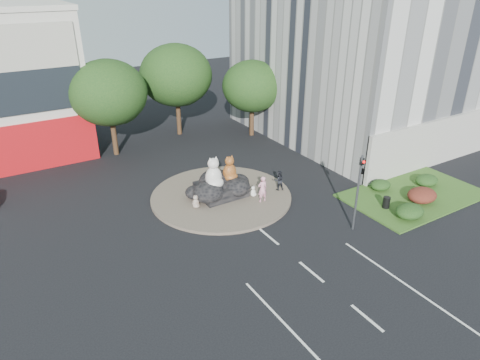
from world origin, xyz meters
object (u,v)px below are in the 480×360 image
at_px(kitten_white, 253,191).
at_px(litter_bin, 386,202).
at_px(cat_white, 213,172).
at_px(pedestrian_pink, 262,189).
at_px(pedestrian_dark, 279,180).
at_px(cat_tabby, 230,168).
at_px(kitten_calico, 196,201).

xyz_separation_m(kitten_white, litter_bin, (6.88, -5.98, -0.08)).
xyz_separation_m(cat_white, pedestrian_pink, (2.65, -2.10, -1.09)).
xyz_separation_m(kitten_white, pedestrian_pink, (0.12, -0.99, 0.54)).
distance_m(pedestrian_dark, litter_bin, 7.54).
distance_m(cat_tabby, pedestrian_pink, 2.87).
bearing_deg(pedestrian_dark, kitten_calico, 14.91).
bearing_deg(pedestrian_dark, kitten_white, 18.16).
height_order(cat_tabby, pedestrian_pink, cat_tabby).
xyz_separation_m(cat_tabby, kitten_white, (1.06, -1.46, -1.46)).
bearing_deg(pedestrian_pink, cat_tabby, -60.92).
bearing_deg(cat_white, cat_tabby, 16.39).
bearing_deg(kitten_white, pedestrian_pink, -88.81).
bearing_deg(kitten_calico, kitten_white, 29.87).
bearing_deg(kitten_white, litter_bin, -46.77).
distance_m(kitten_white, pedestrian_pink, 1.14).
relative_size(cat_tabby, pedestrian_dark, 1.28).
bearing_deg(kitten_white, kitten_calico, 165.74).
distance_m(cat_white, pedestrian_dark, 5.01).
distance_m(kitten_calico, pedestrian_dark, 6.39).
distance_m(pedestrian_pink, pedestrian_dark, 2.21).
height_order(kitten_white, litter_bin, kitten_white).
distance_m(cat_tabby, kitten_calico, 3.53).
bearing_deg(pedestrian_dark, cat_tabby, -4.74).
height_order(cat_white, kitten_white, cat_white).
height_order(cat_white, cat_tabby, cat_white).
xyz_separation_m(kitten_calico, litter_bin, (11.07, -6.61, -0.15)).
height_order(pedestrian_dark, litter_bin, pedestrian_dark).
height_order(kitten_calico, litter_bin, kitten_calico).
bearing_deg(litter_bin, kitten_calico, 149.18).
bearing_deg(cat_white, kitten_calico, -160.72).
height_order(kitten_calico, pedestrian_dark, pedestrian_dark).
relative_size(pedestrian_pink, litter_bin, 2.39).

